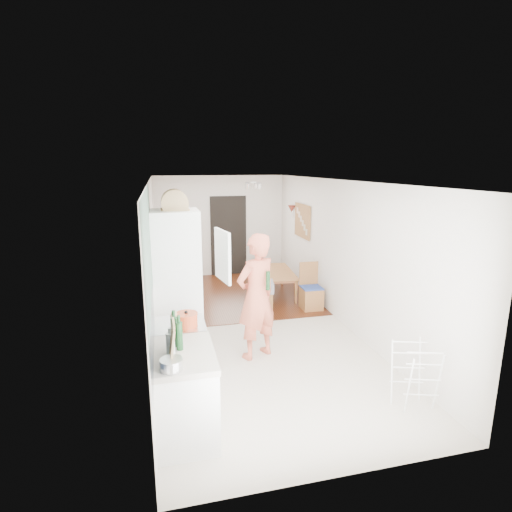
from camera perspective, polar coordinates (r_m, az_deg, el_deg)
name	(u,v)px	position (r m, az deg, el deg)	size (l,w,h in m)	color
room_shell	(252,257)	(6.63, -0.57, -0.15)	(3.20, 7.00, 2.50)	silver
floor	(252,327)	(7.02, -0.54, -10.14)	(3.20, 7.00, 0.01)	beige
wood_floor_overlay	(233,294)	(8.72, -3.31, -5.46)	(3.20, 3.30, 0.01)	#562316
sage_wall_panel	(149,251)	(4.39, -15.06, 0.65)	(0.02, 3.00, 1.30)	slate
tile_splashback	(153,333)	(4.07, -14.55, -10.63)	(0.02, 1.90, 0.50)	black
doorway_recess	(229,236)	(10.07, -3.94, 2.87)	(0.90, 0.04, 2.00)	black
base_cabinet	(185,396)	(4.41, -10.08, -19.05)	(0.60, 0.90, 0.86)	white
worktop	(183,355)	(4.18, -10.33, -13.69)	(0.62, 0.92, 0.06)	beige
range_cooker	(181,361)	(5.05, -10.66, -14.51)	(0.60, 0.60, 0.88)	white
cooker_top	(179,325)	(4.86, -10.89, -9.68)	(0.60, 0.60, 0.04)	silver
fridge_housing	(177,286)	(5.76, -11.20, -4.22)	(0.66, 0.66, 2.15)	white
fridge_door	(223,256)	(5.41, -4.80, 0.06)	(0.56, 0.04, 0.70)	white
fridge_interior	(198,252)	(5.66, -8.27, 0.56)	(0.02, 0.52, 0.66)	white
pinboard	(303,221)	(8.82, 6.68, 5.00)	(0.03, 0.90, 0.70)	tan
pinboard_frame	(302,221)	(8.82, 6.59, 5.00)	(0.01, 0.94, 0.74)	#A25C36
wall_sconce	(292,209)	(9.39, 5.11, 6.75)	(0.18, 0.18, 0.16)	maroon
person	(256,286)	(5.66, 0.06, -4.24)	(0.79, 0.52, 2.16)	#D7664C
dining_table	(275,285)	(8.64, 2.67, -4.12)	(1.26, 0.70, 0.44)	#A25C36
dining_chair	(312,287)	(7.78, 7.94, -4.38)	(0.38, 0.38, 0.91)	#A25C36
stool	(263,303)	(7.53, 1.00, -6.69)	(0.34, 0.34, 0.45)	#A25C36
grey_drape	(262,287)	(7.43, 0.90, -4.38)	(0.41, 0.41, 0.19)	gray
drying_rack	(415,376)	(5.11, 21.71, -15.70)	(0.39, 0.35, 0.76)	white
bread_bin	(175,203)	(5.55, -11.56, 7.49)	(0.38, 0.36, 0.20)	tan
red_casserole	(186,320)	(4.74, -9.92, -8.95)	(0.27, 0.27, 0.16)	#CD4722
steel_pan	(171,364)	(3.84, -11.99, -14.92)	(0.21, 0.21, 0.11)	silver
held_bottle	(268,281)	(5.54, 1.71, -3.53)	(0.06, 0.06, 0.27)	#153D1C
bottle_a	(175,332)	(4.24, -11.57, -10.59)	(0.07, 0.07, 0.31)	#153D1C
bottle_b	(179,336)	(4.16, -10.88, -11.16)	(0.07, 0.07, 0.29)	#153D1C
bottle_c	(170,343)	(4.12, -12.12, -12.07)	(0.09, 0.09, 0.21)	silver
pepper_mill_front	(175,327)	(4.46, -11.56, -9.91)	(0.06, 0.06, 0.23)	tan
pepper_mill_back	(173,328)	(4.46, -11.71, -10.08)	(0.06, 0.06, 0.21)	tan
chopping_boards	(172,342)	(3.95, -11.93, -11.93)	(0.04, 0.28, 0.38)	tan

